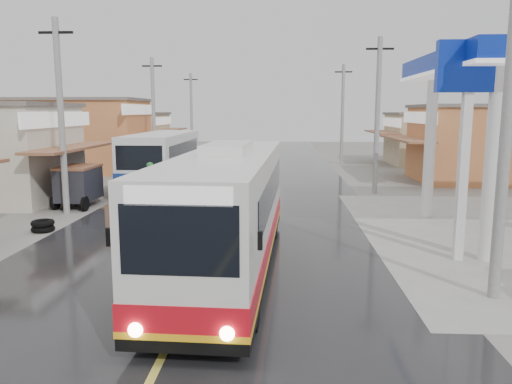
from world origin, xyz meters
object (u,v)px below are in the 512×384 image
coach_bus (229,209)px  tyre_stack (43,226)px  tricycle_near (78,184)px  second_bus (163,160)px  cyclist (152,195)px

coach_bus → tyre_stack: bearing=153.6°
tricycle_near → coach_bus: bearing=-47.1°
coach_bus → tyre_stack: size_ratio=13.54×
coach_bus → tricycle_near: 11.60m
coach_bus → tricycle_near: (-7.74, 8.62, -0.60)m
second_bus → tricycle_near: (-2.63, -5.23, -0.60)m
tyre_stack → cyclist: bearing=53.4°
second_bus → cyclist: bearing=-81.6°
cyclist → coach_bus: bearing=-79.6°
coach_bus → tricycle_near: coach_bus is taller
coach_bus → tyre_stack: coach_bus is taller
cyclist → tricycle_near: bearing=150.7°
coach_bus → cyclist: coach_bus is taller
tyre_stack → second_bus: bearing=78.3°
cyclist → tricycle_near: size_ratio=0.87×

